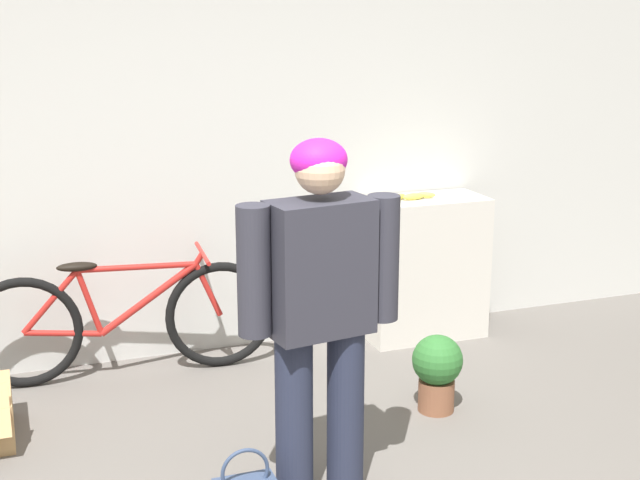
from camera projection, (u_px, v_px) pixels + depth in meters
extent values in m
cube|color=silver|center=(195.00, 140.00, 5.21)|extent=(8.00, 0.06, 2.60)
cube|color=white|center=(288.00, 287.00, 5.60)|extent=(0.08, 0.01, 0.12)
cube|color=beige|center=(423.00, 267.00, 5.66)|extent=(0.76, 0.39, 0.90)
cylinder|color=#23283D|center=(294.00, 420.00, 3.74)|extent=(0.16, 0.16, 0.75)
cylinder|color=#23283D|center=(345.00, 411.00, 3.81)|extent=(0.16, 0.16, 0.75)
cube|color=#2D2D38|center=(320.00, 268.00, 3.61)|extent=(0.45, 0.28, 0.56)
cylinder|color=#2D2D38|center=(254.00, 271.00, 3.52)|extent=(0.14, 0.14, 0.53)
cylinder|color=#2D2D38|center=(383.00, 258.00, 3.70)|extent=(0.14, 0.14, 0.53)
sphere|color=#DBB28E|center=(320.00, 169.00, 3.51)|extent=(0.20, 0.20, 0.20)
ellipsoid|color=#D11EAD|center=(319.00, 160.00, 3.51)|extent=(0.23, 0.21, 0.17)
torus|color=black|center=(24.00, 333.00, 4.89)|extent=(0.64, 0.10, 0.64)
torus|color=black|center=(220.00, 315.00, 5.18)|extent=(0.64, 0.10, 0.64)
cylinder|color=red|center=(63.00, 333.00, 4.95)|extent=(0.42, 0.06, 0.08)
cylinder|color=red|center=(50.00, 302.00, 4.89)|extent=(0.33, 0.06, 0.36)
cylinder|color=red|center=(89.00, 302.00, 4.95)|extent=(0.14, 0.04, 0.39)
cylinder|color=red|center=(149.00, 299.00, 5.04)|extent=(0.57, 0.08, 0.40)
cylinder|color=red|center=(137.00, 267.00, 4.98)|extent=(0.66, 0.08, 0.05)
cylinder|color=red|center=(208.00, 290.00, 5.12)|extent=(0.16, 0.05, 0.33)
cylinder|color=red|center=(199.00, 259.00, 5.06)|extent=(0.07, 0.04, 0.08)
cylinder|color=red|center=(202.00, 253.00, 5.06)|extent=(0.06, 0.46, 0.02)
ellipsoid|color=black|center=(77.00, 267.00, 4.88)|extent=(0.23, 0.10, 0.05)
ellipsoid|color=#EAD64C|center=(413.00, 196.00, 5.48)|extent=(0.14, 0.04, 0.04)
ellipsoid|color=#EAD64C|center=(398.00, 197.00, 5.47)|extent=(0.13, 0.09, 0.04)
ellipsoid|color=#EAD64C|center=(425.00, 195.00, 5.53)|extent=(0.13, 0.09, 0.04)
sphere|color=brown|center=(390.00, 197.00, 5.47)|extent=(0.02, 0.02, 0.02)
torus|color=#334260|center=(245.00, 471.00, 3.57)|extent=(0.20, 0.02, 0.20)
cylinder|color=brown|center=(436.00, 395.00, 4.66)|extent=(0.19, 0.19, 0.17)
sphere|color=#2D6B2D|center=(437.00, 360.00, 4.61)|extent=(0.26, 0.26, 0.26)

